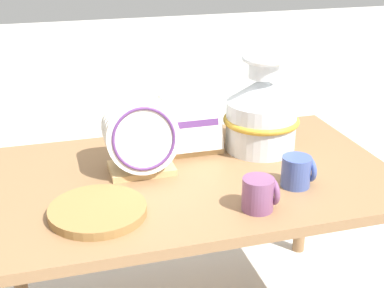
# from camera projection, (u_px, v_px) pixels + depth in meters

# --- Properties ---
(display_table) EXTENTS (1.37, 0.83, 0.67)m
(display_table) POSITION_uv_depth(u_px,v_px,m) (192.00, 192.00, 1.85)
(display_table) COLOR olive
(display_table) RESTS_ON ground_plane
(ceramic_vase) EXTENTS (0.28, 0.28, 0.36)m
(ceramic_vase) POSITION_uv_depth(u_px,v_px,m) (262.00, 111.00, 1.97)
(ceramic_vase) COLOR silver
(ceramic_vase) RESTS_ON display_table
(dish_rack_round_plates) EXTENTS (0.24, 0.18, 0.27)m
(dish_rack_round_plates) POSITION_uv_depth(u_px,v_px,m) (141.00, 141.00, 1.79)
(dish_rack_round_plates) COLOR tan
(dish_rack_round_plates) RESTS_ON display_table
(dish_rack_square_plates) EXTENTS (0.22, 0.18, 0.23)m
(dish_rack_square_plates) POSITION_uv_depth(u_px,v_px,m) (190.00, 127.00, 1.98)
(dish_rack_square_plates) COLOR tan
(dish_rack_square_plates) RESTS_ON display_table
(wicker_charger_stack) EXTENTS (0.29, 0.29, 0.03)m
(wicker_charger_stack) POSITION_uv_depth(u_px,v_px,m) (98.00, 211.00, 1.57)
(wicker_charger_stack) COLOR olive
(wicker_charger_stack) RESTS_ON display_table
(mug_plum_glaze) EXTENTS (0.10, 0.10, 0.10)m
(mug_plum_glaze) POSITION_uv_depth(u_px,v_px,m) (260.00, 194.00, 1.58)
(mug_plum_glaze) COLOR #7A4770
(mug_plum_glaze) RESTS_ON display_table
(mug_cobalt_glaze) EXTENTS (0.10, 0.10, 0.10)m
(mug_cobalt_glaze) POSITION_uv_depth(u_px,v_px,m) (298.00, 171.00, 1.73)
(mug_cobalt_glaze) COLOR #42569E
(mug_cobalt_glaze) RESTS_ON display_table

